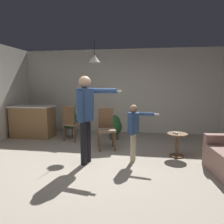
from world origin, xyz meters
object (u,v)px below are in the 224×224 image
object	(u,v)px
potted_plant_by_wall	(114,126)
kitchen_counter	(33,121)
person_adult	(86,110)
spare_remote_on_table	(175,133)
person_child	(134,127)
dining_chair_by_counter	(106,127)
dining_chair_near_wall	(72,122)
side_table_by_couch	(177,142)
potted_plant_corner	(71,121)

from	to	relation	value
potted_plant_by_wall	kitchen_counter	bearing A→B (deg)	-177.21
person_adult	potted_plant_by_wall	xyz separation A→B (m)	(0.28, 1.96, -0.70)
person_adult	spare_remote_on_table	world-z (taller)	person_adult
person_child	dining_chair_by_counter	distance (m)	1.10
dining_chair_by_counter	spare_remote_on_table	distance (m)	1.65
dining_chair_near_wall	person_child	bearing A→B (deg)	-18.00
dining_chair_by_counter	side_table_by_couch	bearing A→B (deg)	151.63
kitchen_counter	potted_plant_by_wall	size ratio (longest dim) A/B	1.80
person_adult	side_table_by_couch	bearing A→B (deg)	120.87
potted_plant_corner	potted_plant_by_wall	world-z (taller)	potted_plant_corner
dining_chair_by_counter	spare_remote_on_table	bearing A→B (deg)	149.98
dining_chair_by_counter	potted_plant_corner	distance (m)	1.90
spare_remote_on_table	dining_chair_by_counter	bearing A→B (deg)	166.17
kitchen_counter	potted_plant_corner	bearing A→B (deg)	26.79
potted_plant_corner	person_child	bearing A→B (deg)	-44.95
dining_chair_by_counter	potted_plant_corner	world-z (taller)	dining_chair_by_counter
kitchen_counter	dining_chair_by_counter	distance (m)	2.52
potted_plant_by_wall	dining_chair_by_counter	bearing A→B (deg)	-94.26
person_child	dining_chair_by_counter	size ratio (longest dim) A/B	1.18
person_child	potted_plant_by_wall	xyz separation A→B (m)	(-0.65, 1.72, -0.35)
kitchen_counter	potted_plant_by_wall	bearing A→B (deg)	2.79
side_table_by_couch	spare_remote_on_table	size ratio (longest dim) A/B	4.00
person_child	spare_remote_on_table	xyz separation A→B (m)	(0.88, 0.41, -0.20)
kitchen_counter	dining_chair_near_wall	size ratio (longest dim) A/B	1.26
kitchen_counter	person_adult	xyz separation A→B (m)	(2.18, -1.84, 0.61)
kitchen_counter	spare_remote_on_table	distance (m)	4.16
person_adult	dining_chair_by_counter	xyz separation A→B (m)	(0.21, 1.05, -0.54)
kitchen_counter	spare_remote_on_table	xyz separation A→B (m)	(3.99, -1.18, 0.06)
kitchen_counter	potted_plant_corner	distance (m)	1.13
kitchen_counter	side_table_by_couch	xyz separation A→B (m)	(4.03, -1.14, -0.15)
side_table_by_couch	person_adult	world-z (taller)	person_adult
side_table_by_couch	potted_plant_by_wall	size ratio (longest dim) A/B	0.74
side_table_by_couch	dining_chair_by_counter	bearing A→B (deg)	167.82
side_table_by_couch	person_child	xyz separation A→B (m)	(-0.93, -0.45, 0.41)
person_child	potted_plant_corner	size ratio (longest dim) A/B	1.55
person_adult	spare_remote_on_table	bearing A→B (deg)	120.28
side_table_by_couch	potted_plant_by_wall	world-z (taller)	potted_plant_by_wall
potted_plant_corner	spare_remote_on_table	bearing A→B (deg)	-29.52
side_table_by_couch	person_child	bearing A→B (deg)	-154.00
person_child	kitchen_counter	bearing A→B (deg)	-107.79
dining_chair_by_counter	potted_plant_corner	size ratio (longest dim) A/B	1.31
person_child	potted_plant_corner	distance (m)	2.99
person_adult	spare_remote_on_table	distance (m)	2.00
kitchen_counter	potted_plant_by_wall	world-z (taller)	kitchen_counter
person_adult	dining_chair_by_counter	world-z (taller)	person_adult
dining_chair_near_wall	potted_plant_by_wall	world-z (taller)	dining_chair_near_wall
potted_plant_corner	potted_plant_by_wall	size ratio (longest dim) A/B	1.09
person_child	potted_plant_by_wall	size ratio (longest dim) A/B	1.69
side_table_by_couch	dining_chair_by_counter	size ratio (longest dim) A/B	0.52
person_child	potted_plant_by_wall	bearing A→B (deg)	-149.80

